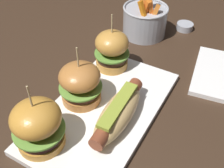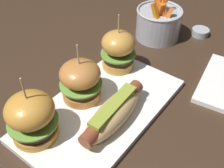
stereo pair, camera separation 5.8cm
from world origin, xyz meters
name	(u,v)px [view 1 (the left image)]	position (x,y,z in m)	size (l,w,h in m)	color
ground_plane	(104,112)	(0.00, 0.00, 0.00)	(3.00, 3.00, 0.00)	#382619
platter_main	(104,110)	(0.00, 0.00, 0.01)	(0.37, 0.21, 0.01)	white
hot_dog	(118,112)	(-0.02, -0.04, 0.04)	(0.18, 0.07, 0.05)	tan
slider_left	(38,125)	(-0.13, 0.06, 0.06)	(0.10, 0.10, 0.14)	gold
slider_center	(79,84)	(0.00, 0.06, 0.06)	(0.09, 0.09, 0.14)	#B97437
slider_right	(112,50)	(0.13, 0.06, 0.06)	(0.09, 0.09, 0.14)	#CA8C3B
fries_bucket	(145,20)	(0.33, 0.06, 0.05)	(0.13, 0.13, 0.14)	#A8AAB2
sauce_ramekin	(185,26)	(0.42, -0.04, 0.01)	(0.05, 0.05, 0.02)	#A8AAB2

